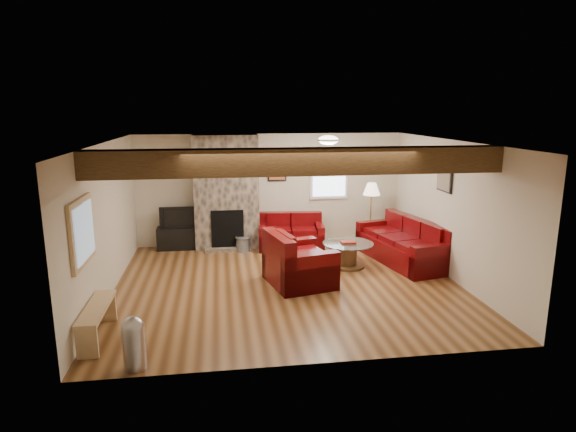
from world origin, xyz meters
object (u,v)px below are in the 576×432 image
tv_cabinet (180,238)px  floor_lamp (372,193)px  television (179,217)px  sofa_three (402,241)px  coffee_table (348,255)px  armchair_red (300,258)px  loveseat (291,232)px

tv_cabinet → floor_lamp: size_ratio=0.67×
tv_cabinet → television: (0.00, 0.00, 0.48)m
sofa_three → tv_cabinet: (-4.52, 1.57, -0.19)m
floor_lamp → coffee_table: bearing=-124.3°
sofa_three → floor_lamp: 1.38m
sofa_three → tv_cabinet: size_ratio=2.28×
coffee_table → tv_cabinet: bearing=152.4°
coffee_table → tv_cabinet: coffee_table is taller
armchair_red → floor_lamp: floor_lamp is taller
sofa_three → floor_lamp: floor_lamp is taller
armchair_red → coffee_table: bearing=-67.9°
television → floor_lamp: size_ratio=0.56×
tv_cabinet → television: bearing=0.0°
loveseat → armchair_red: armchair_red is taller
television → floor_lamp: floor_lamp is taller
armchair_red → tv_cabinet: (-2.26, 2.53, -0.22)m
loveseat → floor_lamp: size_ratio=0.97×
loveseat → television: bearing=178.6°
tv_cabinet → armchair_red: bearing=-48.3°
loveseat → floor_lamp: 1.96m
tv_cabinet → floor_lamp: floor_lamp is taller
sofa_three → television: bearing=-121.2°
sofa_three → loveseat: size_ratio=1.57×
coffee_table → television: size_ratio=1.20×
sofa_three → coffee_table: size_ratio=2.25×
television → tv_cabinet: bearing=0.0°
loveseat → coffee_table: size_ratio=1.43×
loveseat → armchair_red: size_ratio=1.22×
sofa_three → floor_lamp: size_ratio=1.53×
floor_lamp → television: bearing=173.0°
sofa_three → armchair_red: bearing=-79.1°
loveseat → armchair_red: bearing=-89.1°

